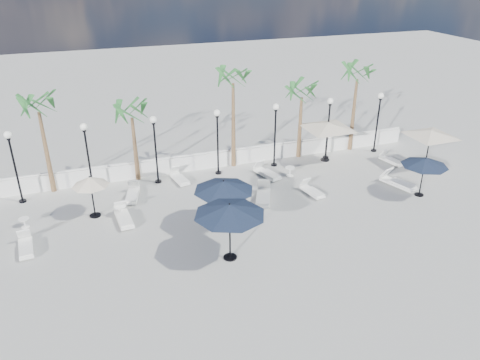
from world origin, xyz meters
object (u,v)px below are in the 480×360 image
object	(u,v)px
parasol_navy_right	(425,162)
lounger_3	(263,196)
lounger_0	(132,194)
lounger_6	(312,190)
lounger_1	(25,246)
parasol_cream_sq_b	(431,131)
parasol_navy_mid	(224,186)
parasol_navy_left	(230,210)
lounger_2	(124,217)
parasol_cream_sq_a	(328,123)
lounger_5	(267,173)
lounger_7	(392,160)
lounger_4	(179,178)
lounger_8	(398,182)
parasol_cream_small	(90,182)

from	to	relation	value
parasol_navy_right	lounger_3	bearing A→B (deg)	164.84
lounger_0	lounger_6	world-z (taller)	lounger_0
lounger_0	lounger_1	size ratio (longest dim) A/B	1.06
lounger_6	parasol_cream_sq_b	distance (m)	8.39
parasol_navy_mid	parasol_navy_right	bearing A→B (deg)	-1.31
lounger_3	parasol_navy_left	bearing A→B (deg)	-102.11
lounger_2	parasol_cream_sq_a	distance (m)	13.25
lounger_5	parasol_cream_sq_a	size ratio (longest dim) A/B	0.37
lounger_3	parasol_navy_mid	world-z (taller)	parasol_navy_mid
parasol_navy_mid	parasol_cream_sq_b	bearing A→B (deg)	11.41
lounger_7	parasol_navy_left	xyz separation A→B (m)	(-12.35, -6.16, 2.09)
lounger_4	parasol_navy_left	size ratio (longest dim) A/B	0.61
lounger_2	lounger_1	bearing A→B (deg)	-170.28
lounger_0	lounger_4	size ratio (longest dim) A/B	1.06
lounger_0	parasol_navy_right	xyz separation A→B (m)	(14.34, -4.64, 1.65)
lounger_8	parasol_navy_right	bearing A→B (deg)	-88.89
lounger_2	lounger_6	distance (m)	9.74
lounger_5	lounger_2	bearing A→B (deg)	179.86
parasol_cream_sq_a	lounger_1	bearing A→B (deg)	-164.98
lounger_8	parasol_cream_small	world-z (taller)	parasol_cream_small
lounger_6	lounger_8	distance (m)	4.91
lounger_2	parasol_cream_small	world-z (taller)	parasol_cream_small
lounger_7	lounger_8	distance (m)	3.23
lounger_2	lounger_8	bearing A→B (deg)	-8.66
lounger_4	parasol_navy_right	distance (m)	13.06
lounger_5	parasol_cream_small	xyz separation A→B (m)	(-9.59, -1.42, 1.60)
lounger_3	lounger_4	xyz separation A→B (m)	(-3.58, 3.64, -0.05)
lounger_5	parasol_navy_left	distance (m)	8.48
lounger_7	parasol_navy_mid	world-z (taller)	parasol_navy_mid
parasol_cream_sq_a	parasol_cream_small	size ratio (longest dim) A/B	2.49
lounger_6	lounger_4	bearing A→B (deg)	138.99
parasol_navy_right	parasol_cream_sq_b	distance (m)	4.08
lounger_8	parasol_navy_left	distance (m)	11.45
parasol_navy_mid	parasol_cream_small	world-z (taller)	parasol_navy_mid
lounger_6	parasol_cream_sq_b	size ratio (longest dim) A/B	0.35
lounger_5	parasol_cream_sq_b	bearing A→B (deg)	-27.46
lounger_0	lounger_3	distance (m)	6.80
lounger_0	lounger_5	xyz separation A→B (m)	(7.62, 0.15, 0.01)
parasol_navy_left	parasol_navy_right	bearing A→B (deg)	10.68
lounger_0	parasol_cream_sq_a	world-z (taller)	parasol_cream_sq_a
parasol_navy_mid	lounger_8	bearing A→B (deg)	5.57
lounger_5	lounger_8	bearing A→B (deg)	-46.05
lounger_7	parasol_cream_sq_a	distance (m)	4.57
lounger_2	lounger_3	bearing A→B (deg)	-5.75
lounger_2	parasol_cream_sq_a	bearing A→B (deg)	10.93
lounger_5	parasol_navy_right	size ratio (longest dim) A/B	0.83
parasol_navy_left	parasol_navy_mid	world-z (taller)	parasol_navy_left
lounger_5	lounger_4	bearing A→B (deg)	151.62
lounger_1	lounger_4	bearing A→B (deg)	25.17
parasol_cream_sq_a	parasol_cream_small	bearing A→B (deg)	-170.11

